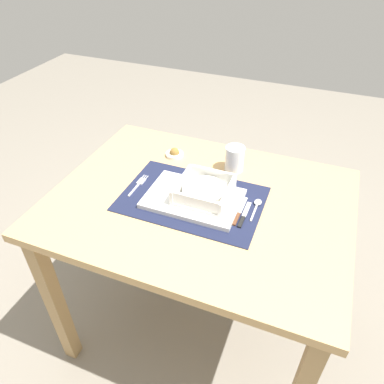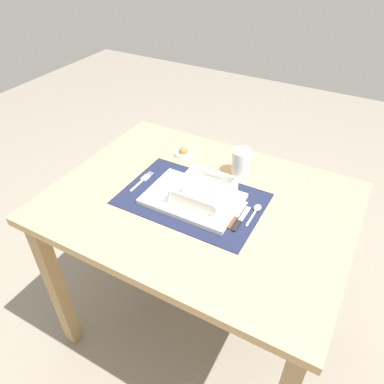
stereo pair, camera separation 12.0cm
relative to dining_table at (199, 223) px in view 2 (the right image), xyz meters
The scene contains 11 objects.
ground_plane 0.63m from the dining_table, ahead, with size 6.00×6.00×0.00m, color gray.
dining_table is the anchor object (origin of this frame).
placemat 0.11m from the dining_table, 161.92° to the right, with size 0.47×0.31×0.00m, color #191E38.
serving_plate 0.12m from the dining_table, 134.70° to the right, with size 0.31×0.21×0.02m, color white.
porridge_bowl 0.14m from the dining_table, 12.15° to the left, with size 0.17×0.17×0.05m.
fork 0.25m from the dining_table, behind, with size 0.02×0.13×0.00m.
spoon 0.22m from the dining_table, 10.78° to the left, with size 0.02×0.11×0.01m.
butter_knife 0.20m from the dining_table, 11.60° to the right, with size 0.01×0.13×0.01m.
bread_knife 0.18m from the dining_table, ahead, with size 0.01×0.14×0.01m.
drinking_glass 0.26m from the dining_table, 75.07° to the left, with size 0.07×0.07×0.10m.
condiment_saucer 0.31m from the dining_table, 130.75° to the left, with size 0.07×0.07×0.04m.
Camera 2 is at (0.43, -0.83, 1.50)m, focal length 34.01 mm.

